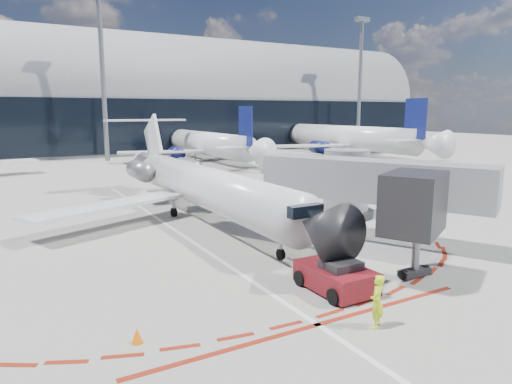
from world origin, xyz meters
TOP-DOWN VIEW (x-y plane):
  - ground at (0.00, 0.00)m, footprint 260.00×260.00m
  - apron_centerline at (0.00, 2.00)m, footprint 0.25×40.00m
  - apron_stop_bar at (0.00, -11.50)m, footprint 14.00×0.25m
  - terminal_building at (0.00, 64.97)m, footprint 150.00×24.15m
  - jet_bridge at (9.79, -3.01)m, footprint 10.03×15.20m
  - light_mast_centre at (5.00, 48.00)m, footprint 0.70×0.70m
  - light_mast_east at (55.00, 48.00)m, footprint 0.70×0.70m
  - regional_jet at (2.75, 5.76)m, footprint 23.42×28.89m
  - pushback_tug at (2.60, -9.31)m, footprint 2.28×5.32m
  - ramp_worker at (1.67, -12.65)m, footprint 0.84×0.76m
  - safety_cone_left at (-5.91, -9.65)m, footprint 0.38×0.38m
  - bg_airliner_2 at (18.51, 41.83)m, footprint 31.27×33.11m
  - bg_airliner_3 at (43.66, 38.60)m, footprint 35.86×37.97m

SIDE VIEW (x-z plane):
  - ground at x=0.00m, z-range 0.00..0.00m
  - apron_centerline at x=0.00m, z-range 0.00..0.01m
  - apron_stop_bar at x=0.00m, z-range 0.00..0.01m
  - safety_cone_left at x=-5.91m, z-range 0.00..0.53m
  - pushback_tug at x=2.60m, z-range -0.08..1.30m
  - ramp_worker at x=1.67m, z-range 0.00..1.92m
  - regional_jet at x=2.75m, z-range -1.20..6.03m
  - jet_bridge at x=9.79m, z-range 0.56..5.46m
  - bg_airliner_2 at x=18.51m, z-range 0.00..10.12m
  - bg_airliner_3 at x=43.66m, z-range 0.00..11.60m
  - terminal_building at x=0.00m, z-range -3.48..20.52m
  - light_mast_centre at x=5.00m, z-range 0.00..25.00m
  - light_mast_east at x=55.00m, z-range 0.00..25.00m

